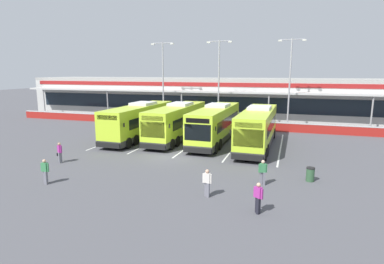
{
  "coord_description": "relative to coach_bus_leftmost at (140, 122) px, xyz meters",
  "views": [
    {
      "loc": [
        9.19,
        -23.95,
        7.04
      ],
      "look_at": [
        0.6,
        3.0,
        1.6
      ],
      "focal_mm": 29.45,
      "sensor_mm": 36.0,
      "label": 1
    }
  ],
  "objects": [
    {
      "name": "ground_plane",
      "position": [
        6.24,
        -5.99,
        -1.79
      ],
      "size": [
        200.0,
        200.0,
        0.0
      ],
      "primitive_type": "plane",
      "color": "#4C4C51"
    },
    {
      "name": "terminal_building",
      "position": [
        6.24,
        20.92,
        1.23
      ],
      "size": [
        70.0,
        13.0,
        6.0
      ],
      "color": "#B7B7B2",
      "rests_on": "ground"
    },
    {
      "name": "red_barrier_wall",
      "position": [
        6.24,
        8.51,
        -1.23
      ],
      "size": [
        60.0,
        0.4,
        1.1
      ],
      "color": "maroon",
      "rests_on": "ground"
    },
    {
      "name": "coach_bus_leftmost",
      "position": [
        0.0,
        0.0,
        0.0
      ],
      "size": [
        3.0,
        12.18,
        3.78
      ],
      "color": "#B7DB2D",
      "rests_on": "ground"
    },
    {
      "name": "coach_bus_left_centre",
      "position": [
        4.03,
        0.74,
        0.0
      ],
      "size": [
        3.0,
        12.18,
        3.78
      ],
      "color": "#B7DB2D",
      "rests_on": "ground"
    },
    {
      "name": "coach_bus_centre",
      "position": [
        8.17,
        0.66,
        0.0
      ],
      "size": [
        3.0,
        12.18,
        3.78
      ],
      "color": "#B7DB2D",
      "rests_on": "ground"
    },
    {
      "name": "coach_bus_right_centre",
      "position": [
        12.47,
        -0.28,
        0.0
      ],
      "size": [
        3.0,
        12.18,
        3.78
      ],
      "color": "#B7DB2D",
      "rests_on": "ground"
    },
    {
      "name": "bay_stripe_far_west",
      "position": [
        -2.16,
        0.01,
        -1.78
      ],
      "size": [
        0.14,
        13.0,
        0.01
      ],
      "primitive_type": "cube",
      "color": "silver",
      "rests_on": "ground"
    },
    {
      "name": "bay_stripe_west",
      "position": [
        2.04,
        0.01,
        -1.78
      ],
      "size": [
        0.14,
        13.0,
        0.01
      ],
      "primitive_type": "cube",
      "color": "silver",
      "rests_on": "ground"
    },
    {
      "name": "bay_stripe_mid_west",
      "position": [
        6.24,
        0.01,
        -1.78
      ],
      "size": [
        0.14,
        13.0,
        0.01
      ],
      "primitive_type": "cube",
      "color": "silver",
      "rests_on": "ground"
    },
    {
      "name": "bay_stripe_centre",
      "position": [
        10.44,
        0.01,
        -1.78
      ],
      "size": [
        0.14,
        13.0,
        0.01
      ],
      "primitive_type": "cube",
      "color": "silver",
      "rests_on": "ground"
    },
    {
      "name": "bay_stripe_mid_east",
      "position": [
        14.64,
        0.01,
        -1.78
      ],
      "size": [
        0.14,
        13.0,
        0.01
      ],
      "primitive_type": "cube",
      "color": "silver",
      "rests_on": "ground"
    },
    {
      "name": "pedestrian_with_handbag",
      "position": [
        -1.66,
        -10.38,
        -0.93
      ],
      "size": [
        0.63,
        0.49,
        1.62
      ],
      "color": "slate",
      "rests_on": "ground"
    },
    {
      "name": "pedestrian_in_dark_coat",
      "position": [
        11.09,
        -13.49,
        -0.91
      ],
      "size": [
        0.54,
        0.32,
        1.62
      ],
      "color": "slate",
      "rests_on": "ground"
    },
    {
      "name": "pedestrian_child",
      "position": [
        13.92,
        -10.58,
        -0.91
      ],
      "size": [
        0.53,
        0.32,
        1.62
      ],
      "color": "slate",
      "rests_on": "ground"
    },
    {
      "name": "pedestrian_near_bin",
      "position": [
        0.77,
        -14.59,
        -0.91
      ],
      "size": [
        0.54,
        0.3,
        1.62
      ],
      "color": "slate",
      "rests_on": "ground"
    },
    {
      "name": "pedestrian_approaching_bus",
      "position": [
        14.09,
        -14.79,
        -0.91
      ],
      "size": [
        0.5,
        0.41,
        1.62
      ],
      "color": "black",
      "rests_on": "ground"
    },
    {
      "name": "lamp_post_west",
      "position": [
        -1.86,
        11.03,
        4.5
      ],
      "size": [
        3.24,
        0.28,
        11.0
      ],
      "color": "#9E9EA3",
      "rests_on": "ground"
    },
    {
      "name": "lamp_post_centre",
      "position": [
        6.14,
        10.68,
        4.5
      ],
      "size": [
        3.24,
        0.28,
        11.0
      ],
      "color": "#9E9EA3",
      "rests_on": "ground"
    },
    {
      "name": "lamp_post_east",
      "position": [
        15.0,
        11.23,
        4.5
      ],
      "size": [
        3.24,
        0.28,
        11.0
      ],
      "color": "#9E9EA3",
      "rests_on": "ground"
    },
    {
      "name": "litter_bin",
      "position": [
        16.83,
        -8.95,
        -1.32
      ],
      "size": [
        0.54,
        0.54,
        0.93
      ],
      "color": "#2D5133",
      "rests_on": "ground"
    }
  ]
}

